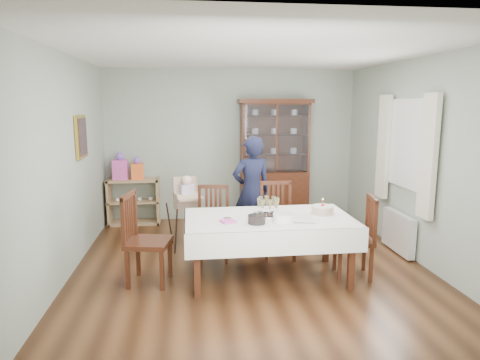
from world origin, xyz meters
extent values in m
plane|color=#593319|center=(0.00, 0.00, 0.00)|extent=(5.00, 5.00, 0.00)
plane|color=#9EAA99|center=(0.00, 2.50, 1.35)|extent=(4.50, 0.00, 4.50)
plane|color=#9EAA99|center=(-2.25, 0.00, 1.35)|extent=(0.00, 5.00, 5.00)
plane|color=#9EAA99|center=(2.25, 0.00, 1.35)|extent=(0.00, 5.00, 5.00)
plane|color=white|center=(0.00, 0.00, 2.70)|extent=(5.00, 5.00, 0.00)
cube|color=#452211|center=(0.16, -0.37, 0.72)|extent=(1.90, 1.06, 0.06)
cube|color=silver|center=(0.16, -0.37, 0.76)|extent=(2.00, 1.16, 0.01)
cube|color=#452211|center=(0.75, 2.26, 0.45)|extent=(1.20, 0.45, 0.90)
cube|color=white|center=(0.75, 2.07, 1.50)|extent=(1.12, 0.01, 1.16)
cube|color=#452211|center=(0.75, 2.26, 2.14)|extent=(1.30, 0.48, 0.07)
cube|color=tan|center=(-1.75, 2.28, 0.02)|extent=(0.90, 0.38, 0.04)
cube|color=tan|center=(-1.75, 2.28, 0.40)|extent=(0.90, 0.38, 0.03)
cube|color=tan|center=(-1.75, 2.28, 0.78)|extent=(0.90, 0.38, 0.04)
cube|color=tan|center=(-2.17, 2.28, 0.40)|extent=(0.04, 0.38, 0.80)
cube|color=tan|center=(-1.33, 2.28, 0.40)|extent=(0.04, 0.38, 0.80)
cube|color=gold|center=(-2.22, 0.80, 1.65)|extent=(0.04, 0.48, 0.58)
cube|color=white|center=(2.22, 0.30, 1.55)|extent=(0.04, 1.02, 1.22)
cube|color=silver|center=(2.16, -0.32, 1.45)|extent=(0.07, 0.30, 1.55)
cube|color=silver|center=(2.16, 0.92, 1.45)|extent=(0.07, 0.30, 1.55)
cube|color=white|center=(2.16, 0.30, 0.30)|extent=(0.10, 0.80, 0.55)
cube|color=#452211|center=(-0.47, 0.34, 0.45)|extent=(0.49, 0.49, 0.05)
cube|color=#452211|center=(-0.44, 0.55, 0.73)|extent=(0.43, 0.09, 0.53)
cube|color=#452211|center=(0.42, 0.30, 0.47)|extent=(0.47, 0.47, 0.05)
cube|color=#452211|center=(0.42, 0.51, 0.76)|extent=(0.44, 0.05, 0.55)
cube|color=#452211|center=(-1.26, -0.35, 0.49)|extent=(0.57, 0.57, 0.05)
cube|color=#452211|center=(-1.47, -0.31, 0.79)|extent=(0.13, 0.46, 0.57)
cube|color=#452211|center=(1.20, -0.43, 0.46)|extent=(0.52, 0.52, 0.05)
cube|color=#452211|center=(1.40, -0.47, 0.73)|extent=(0.11, 0.43, 0.53)
imported|color=black|center=(0.14, 0.91, 0.82)|extent=(0.66, 0.51, 1.63)
cube|color=tan|center=(-0.81, 0.94, 0.68)|extent=(0.41, 0.38, 0.25)
cube|color=tan|center=(-0.81, 0.94, 0.88)|extent=(0.35, 0.14, 0.29)
cube|color=tan|center=(-0.81, 0.94, 0.76)|extent=(0.40, 0.25, 0.03)
cube|color=silver|center=(-0.81, 0.94, 0.84)|extent=(0.21, 0.18, 0.18)
sphere|color=beige|center=(-0.81, 0.94, 0.98)|extent=(0.15, 0.15, 0.15)
cylinder|color=silver|center=(0.17, -0.30, 0.77)|extent=(0.36, 0.36, 0.01)
torus|color=silver|center=(0.17, -0.30, 0.78)|extent=(0.37, 0.37, 0.01)
cylinder|color=white|center=(0.83, -0.35, 0.77)|extent=(0.30, 0.30, 0.02)
cylinder|color=brown|center=(0.83, -0.35, 0.82)|extent=(0.26, 0.26, 0.09)
cylinder|color=silver|center=(0.83, -0.35, 0.87)|extent=(0.26, 0.26, 0.01)
cylinder|color=#F24C4C|center=(0.83, -0.35, 0.92)|extent=(0.01, 0.01, 0.07)
sphere|color=yellow|center=(0.83, -0.35, 0.96)|extent=(0.02, 0.02, 0.02)
cylinder|color=black|center=(-0.02, -0.62, 0.81)|extent=(0.25, 0.25, 0.10)
cylinder|color=white|center=(0.29, -0.60, 0.81)|extent=(0.30, 0.30, 0.10)
cube|color=#DD51AE|center=(-0.34, -0.54, 0.77)|extent=(0.20, 0.20, 0.02)
cube|color=silver|center=(0.51, -0.69, 0.77)|extent=(0.25, 0.07, 0.01)
cube|color=#DD51AE|center=(-1.95, 2.26, 0.97)|extent=(0.26, 0.17, 0.34)
sphere|color=#E533B2|center=(-1.95, 2.26, 1.20)|extent=(0.14, 0.14, 0.14)
cube|color=orange|center=(-1.67, 2.26, 0.94)|extent=(0.23, 0.17, 0.27)
sphere|color=#E533B2|center=(-1.67, 2.26, 1.13)|extent=(0.13, 0.13, 0.13)
camera|label=1|loc=(-0.76, -5.23, 2.09)|focal=32.00mm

